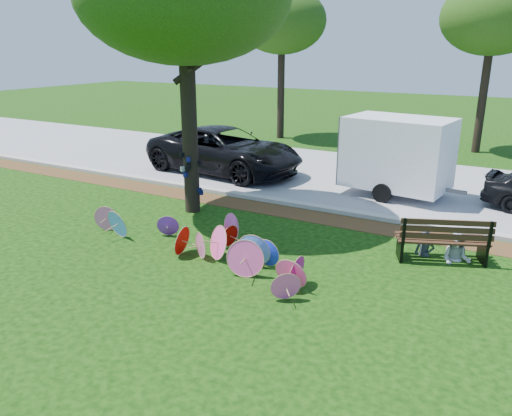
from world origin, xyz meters
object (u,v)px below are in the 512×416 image
(parasol_pile, at_px, (217,245))
(park_bench, at_px, (442,238))
(person_left, at_px, (426,231))
(black_van, at_px, (224,150))
(person_right, at_px, (459,234))
(cargo_trailer, at_px, (398,153))

(parasol_pile, bearing_deg, park_bench, 29.09)
(park_bench, distance_m, person_left, 0.36)
(person_left, bearing_deg, parasol_pile, -152.08)
(parasol_pile, relative_size, black_van, 1.04)
(person_left, distance_m, person_right, 0.70)
(cargo_trailer, bearing_deg, person_right, -53.23)
(parasol_pile, bearing_deg, person_left, 31.65)
(person_right, bearing_deg, cargo_trailer, 121.94)
(parasol_pile, distance_m, cargo_trailer, 7.52)
(person_right, bearing_deg, parasol_pile, -149.50)
(black_van, xyz_separation_m, person_left, (8.34, -4.51, -0.24))
(person_left, relative_size, person_right, 0.93)
(parasol_pile, bearing_deg, black_van, 121.30)
(cargo_trailer, distance_m, park_bench, 5.23)
(person_left, height_order, person_right, person_right)
(black_van, bearing_deg, parasol_pile, -142.68)
(person_left, bearing_deg, black_van, 147.89)
(person_right, bearing_deg, park_bench, -169.11)
(cargo_trailer, relative_size, person_left, 2.59)
(parasol_pile, xyz_separation_m, black_van, (-4.27, 7.02, 0.49))
(person_right, bearing_deg, person_left, -177.24)
(cargo_trailer, xyz_separation_m, person_right, (2.57, -4.60, -0.75))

